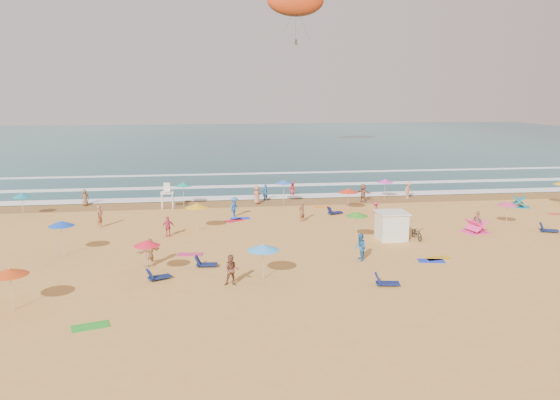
{
  "coord_description": "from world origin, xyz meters",
  "views": [
    {
      "loc": [
        -6.72,
        -40.89,
        10.8
      ],
      "look_at": [
        -0.33,
        6.0,
        1.5
      ],
      "focal_mm": 35.0,
      "sensor_mm": 36.0,
      "label": 1
    }
  ],
  "objects": [
    {
      "name": "towels",
      "position": [
        -0.42,
        -1.78,
        0.01
      ],
      "size": [
        55.34,
        26.47,
        0.03
      ],
      "color": "#AE2115",
      "rests_on": "ground"
    },
    {
      "name": "beach_umbrellas",
      "position": [
        4.64,
        0.89,
        2.09
      ],
      "size": [
        54.42,
        27.55,
        0.78
      ],
      "color": "#219126",
      "rests_on": "ground"
    },
    {
      "name": "beachgoers",
      "position": [
        -1.18,
        3.73,
        0.86
      ],
      "size": [
        40.94,
        27.95,
        2.11
      ],
      "color": "tan",
      "rests_on": "ground"
    },
    {
      "name": "ground",
      "position": [
        0.0,
        0.0,
        0.0
      ],
      "size": [
        220.0,
        220.0,
        0.0
      ],
      "primitive_type": "plane",
      "color": "gold",
      "rests_on": "ground"
    },
    {
      "name": "cabana",
      "position": [
        6.91,
        -2.72,
        1.0
      ],
      "size": [
        2.0,
        2.0,
        2.0
      ],
      "primitive_type": "cube",
      "color": "silver",
      "rests_on": "ground"
    },
    {
      "name": "lifeguard_stand",
      "position": [
        -10.47,
        10.76,
        1.05
      ],
      "size": [
        1.2,
        1.2,
        2.1
      ],
      "primitive_type": null,
      "color": "white",
      "rests_on": "ground"
    },
    {
      "name": "cabana_roof",
      "position": [
        6.91,
        -2.72,
        2.06
      ],
      "size": [
        2.2,
        2.2,
        0.12
      ],
      "primitive_type": "cube",
      "color": "silver",
      "rests_on": "cabana"
    },
    {
      "name": "surf_foam",
      "position": [
        0.0,
        21.32,
        0.1
      ],
      "size": [
        200.0,
        18.7,
        0.05
      ],
      "color": "white",
      "rests_on": "ground"
    },
    {
      "name": "wet_sand",
      "position": [
        0.0,
        12.5,
        0.01
      ],
      "size": [
        220.0,
        220.0,
        0.0
      ],
      "primitive_type": "plane",
      "color": "olive",
      "rests_on": "ground"
    },
    {
      "name": "bicycle",
      "position": [
        8.81,
        -3.02,
        0.49
      ],
      "size": [
        0.66,
        1.86,
        0.97
      ],
      "primitive_type": "imported",
      "rotation": [
        0.0,
        0.0,
        0.01
      ],
      "color": "black",
      "rests_on": "ground"
    },
    {
      "name": "parasail",
      "position": [
        9.02,
        55.28,
        26.33
      ],
      "size": [
        9.86,
        3.45,
        10.16
      ],
      "color": "red"
    },
    {
      "name": "loungers",
      "position": [
        9.04,
        -3.68,
        0.17
      ],
      "size": [
        43.08,
        19.53,
        0.34
      ],
      "color": "#0F1D4E",
      "rests_on": "ground"
    },
    {
      "name": "ocean",
      "position": [
        0.0,
        84.0,
        0.0
      ],
      "size": [
        220.0,
        140.0,
        0.18
      ],
      "primitive_type": "cube",
      "color": "#0C4756",
      "rests_on": "ground"
    },
    {
      "name": "popup_tents",
      "position": [
        18.65,
        2.75,
        0.6
      ],
      "size": [
        11.28,
        10.89,
        1.2
      ],
      "color": "#FD3892",
      "rests_on": "ground"
    }
  ]
}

